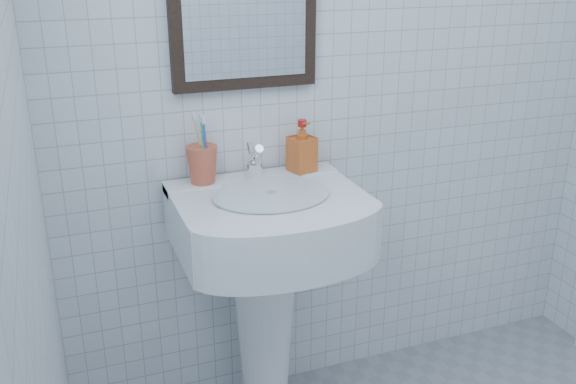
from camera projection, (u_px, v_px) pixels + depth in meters
name	position (u px, v px, depth m)	size (l,w,h in m)	color
wall_back	(350.00, 76.00, 2.34)	(2.20, 0.02, 2.50)	silver
wall_left	(27.00, 273.00, 0.92)	(0.02, 2.40, 2.50)	silver
washbasin	(266.00, 270.00, 2.24)	(0.62, 0.45, 0.95)	white
faucet	(254.00, 164.00, 2.21)	(0.05, 0.12, 0.14)	white
toothbrush_cup	(202.00, 165.00, 2.16)	(0.11, 0.11, 0.13)	#C75336
soap_dispenser	(302.00, 146.00, 2.27)	(0.08, 0.09, 0.19)	red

